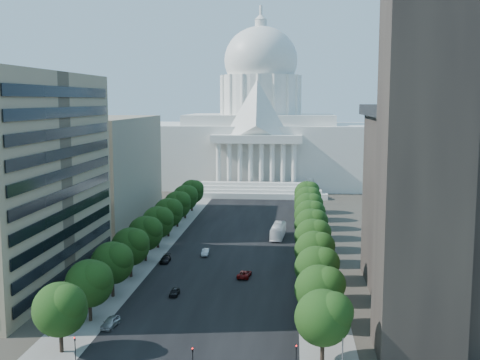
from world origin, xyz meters
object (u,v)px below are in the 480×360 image
(car_dark_a, at_px, (174,292))
(car_silver, at_px, (206,252))
(car_red, at_px, (244,274))
(city_bus, at_px, (278,231))
(car_parked, at_px, (110,322))
(car_dark_b, at_px, (165,259))

(car_dark_a, distance_m, car_silver, 28.38)
(car_red, distance_m, city_bus, 35.65)
(car_parked, bearing_deg, city_bus, 75.40)
(car_red, relative_size, car_parked, 1.08)
(car_red, height_order, car_parked, car_parked)
(car_red, xyz_separation_m, city_bus, (5.70, 35.17, 1.04))
(car_dark_a, xyz_separation_m, car_silver, (1.45, 28.34, 0.10))
(car_parked, bearing_deg, car_dark_a, 72.93)
(car_dark_b, xyz_separation_m, car_parked, (-0.50, -37.65, 0.09))
(car_dark_a, relative_size, car_dark_b, 0.80)
(car_silver, relative_size, car_red, 0.91)
(car_silver, distance_m, city_bus, 24.77)
(car_silver, height_order, car_parked, car_parked)
(car_dark_a, xyz_separation_m, car_red, (11.60, 12.18, 0.05))
(car_red, xyz_separation_m, car_dark_b, (-17.96, 9.60, -0.00))
(car_dark_b, bearing_deg, car_silver, 38.92)
(car_silver, xyz_separation_m, car_red, (10.14, -16.16, -0.05))
(car_red, relative_size, car_dark_b, 1.05)
(car_dark_a, xyz_separation_m, city_bus, (17.30, 47.36, 1.09))
(car_parked, relative_size, city_bus, 0.37)
(city_bus, bearing_deg, car_dark_b, -128.29)
(car_dark_b, relative_size, city_bus, 0.38)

